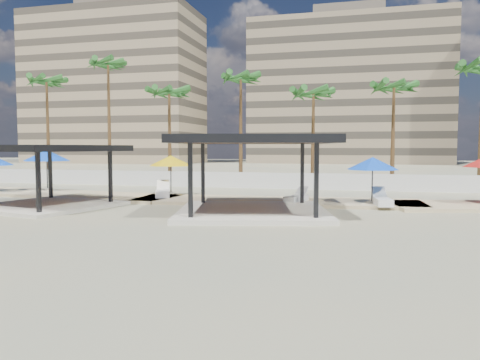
# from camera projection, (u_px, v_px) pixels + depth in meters

# --- Properties ---
(ground) EXTENTS (200.00, 200.00, 0.00)m
(ground) POSITION_uv_depth(u_px,v_px,m) (199.00, 220.00, 19.97)
(ground) COLOR tan
(ground) RESTS_ON ground
(promenade) EXTENTS (44.45, 7.97, 0.24)m
(promenade) POSITION_uv_depth(u_px,v_px,m) (276.00, 200.00, 26.87)
(promenade) COLOR #C6B284
(promenade) RESTS_ON ground
(boundary_wall) EXTENTS (56.00, 0.30, 1.20)m
(boundary_wall) POSITION_uv_depth(u_px,v_px,m) (270.00, 181.00, 35.38)
(boundary_wall) COLOR silver
(boundary_wall) RESTS_ON ground
(building_west) EXTENTS (34.00, 16.00, 32.40)m
(building_west) POSITION_uv_depth(u_px,v_px,m) (115.00, 88.00, 95.05)
(building_west) COLOR #937F60
(building_west) RESTS_ON ground
(building_mid) EXTENTS (38.00, 16.00, 30.40)m
(building_mid) POSITION_uv_depth(u_px,v_px,m) (348.00, 91.00, 93.33)
(building_mid) COLOR #847259
(building_mid) RESTS_ON ground
(pavilion_central) EXTENTS (8.64, 8.64, 3.65)m
(pavilion_central) POSITION_uv_depth(u_px,v_px,m) (253.00, 167.00, 21.82)
(pavilion_central) COLOR beige
(pavilion_central) RESTS_ON ground
(pavilion_west) EXTENTS (7.62, 7.62, 3.23)m
(pavilion_west) POSITION_uv_depth(u_px,v_px,m) (45.00, 170.00, 24.10)
(pavilion_west) COLOR beige
(pavilion_west) RESTS_ON ground
(umbrella_a) EXTENTS (4.08, 4.08, 2.76)m
(umbrella_a) POSITION_uv_depth(u_px,v_px,m) (47.00, 156.00, 31.93)
(umbrella_a) COLOR beige
(umbrella_a) RESTS_ON promenade
(umbrella_b) EXTENTS (3.44, 3.44, 2.42)m
(umbrella_b) POSITION_uv_depth(u_px,v_px,m) (171.00, 161.00, 29.63)
(umbrella_b) COLOR beige
(umbrella_b) RESTS_ON promenade
(umbrella_d) EXTENTS (3.32, 3.32, 2.43)m
(umbrella_d) POSITION_uv_depth(u_px,v_px,m) (373.00, 164.00, 24.43)
(umbrella_d) COLOR beige
(umbrella_d) RESTS_ON promenade
(lounger_a) EXTENTS (1.64, 2.54, 0.92)m
(lounger_a) POSITION_uv_depth(u_px,v_px,m) (163.00, 193.00, 28.03)
(lounger_a) COLOR white
(lounger_a) RESTS_ON promenade
(lounger_b) EXTENTS (1.22, 2.10, 0.76)m
(lounger_b) POSITION_uv_depth(u_px,v_px,m) (296.00, 198.00, 25.38)
(lounger_b) COLOR white
(lounger_b) RESTS_ON promenade
(lounger_c) EXTENTS (1.06, 2.34, 0.85)m
(lounger_c) POSITION_uv_depth(u_px,v_px,m) (382.00, 201.00, 23.92)
(lounger_c) COLOR white
(lounger_c) RESTS_ON promenade
(palm_a) EXTENTS (3.00, 3.00, 9.89)m
(palm_a) POSITION_uv_depth(u_px,v_px,m) (47.00, 86.00, 42.27)
(palm_a) COLOR brown
(palm_a) RESTS_ON ground
(palm_b) EXTENTS (3.00, 3.00, 11.25)m
(palm_b) POSITION_uv_depth(u_px,v_px,m) (108.00, 69.00, 41.07)
(palm_b) COLOR brown
(palm_b) RESTS_ON ground
(palm_c) EXTENTS (3.00, 3.00, 8.54)m
(palm_c) POSITION_uv_depth(u_px,v_px,m) (169.00, 96.00, 39.18)
(palm_c) COLOR brown
(palm_c) RESTS_ON ground
(palm_d) EXTENTS (3.00, 3.00, 9.64)m
(palm_d) POSITION_uv_depth(u_px,v_px,m) (241.00, 82.00, 38.39)
(palm_d) COLOR brown
(palm_d) RESTS_ON ground
(palm_e) EXTENTS (3.00, 3.00, 8.14)m
(palm_e) POSITION_uv_depth(u_px,v_px,m) (313.00, 97.00, 36.51)
(palm_e) COLOR brown
(palm_e) RESTS_ON ground
(palm_f) EXTENTS (3.00, 3.00, 8.47)m
(palm_f) POSITION_uv_depth(u_px,v_px,m) (394.00, 91.00, 35.19)
(palm_f) COLOR brown
(palm_f) RESTS_ON ground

